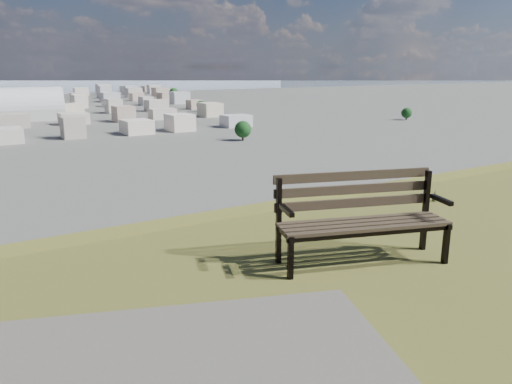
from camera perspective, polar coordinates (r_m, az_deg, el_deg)
park_bench at (r=5.02m, az=11.80°, el=-2.34°), size 1.75×1.02×0.87m
arena at (r=287.17m, az=-26.37°, el=8.34°), size 53.59×26.28×21.92m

